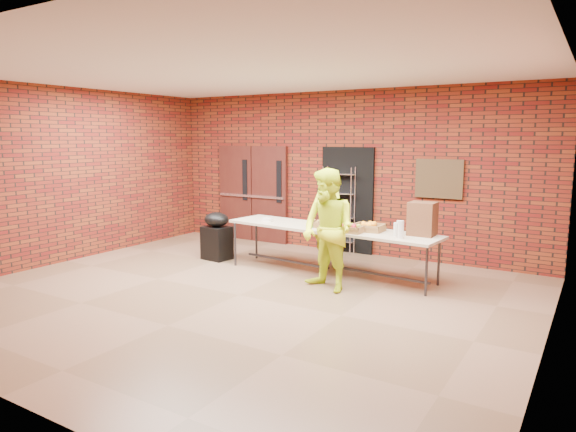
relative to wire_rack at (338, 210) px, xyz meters
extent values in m
cube|color=brown|center=(0.02, -3.32, -0.88)|extent=(8.00, 7.00, 0.04)
cube|color=silver|center=(0.02, -3.32, 2.36)|extent=(8.00, 7.00, 0.04)
cube|color=maroon|center=(0.02, 0.20, 0.74)|extent=(8.00, 0.04, 3.20)
cube|color=maroon|center=(-4.00, -3.32, 0.74)|extent=(0.04, 7.00, 3.20)
cube|color=maroon|center=(4.04, -3.32, 0.74)|extent=(0.04, 7.00, 3.20)
cube|color=#3F1812|center=(-2.63, 0.12, 0.19)|extent=(0.88, 0.08, 2.10)
cube|color=#3F1812|center=(-1.73, 0.12, 0.19)|extent=(0.88, 0.08, 2.10)
cube|color=black|center=(-2.35, 0.07, 0.49)|extent=(0.12, 0.02, 0.90)
cube|color=black|center=(-1.45, 0.07, 0.49)|extent=(0.12, 0.02, 0.90)
cube|color=silver|center=(-2.18, 0.06, 0.14)|extent=(1.70, 0.04, 0.05)
cube|color=black|center=(0.12, 0.14, 0.19)|extent=(1.10, 0.06, 2.10)
cube|color=#402D19|center=(1.92, 0.13, 0.69)|extent=(0.85, 0.04, 0.70)
cube|color=tan|center=(-0.22, -1.60, -0.06)|extent=(2.06, 1.03, 0.04)
cube|color=#333238|center=(-0.22, -1.60, -0.73)|extent=(1.76, 0.23, 0.03)
cylinder|color=#333238|center=(-1.10, -1.27, -0.47)|extent=(0.04, 0.04, 0.77)
cylinder|color=#333238|center=(0.66, -1.27, -0.47)|extent=(0.04, 0.04, 0.77)
cylinder|color=#333238|center=(-1.10, -1.93, -0.47)|extent=(0.04, 0.04, 0.77)
cylinder|color=#333238|center=(0.66, -1.93, -0.47)|extent=(0.04, 0.04, 0.77)
cube|color=tan|center=(1.50, -1.61, -0.08)|extent=(2.01, 0.99, 0.04)
cube|color=#333238|center=(1.50, -1.61, -0.73)|extent=(1.72, 0.21, 0.03)
cylinder|color=#333238|center=(0.64, -1.29, -0.48)|extent=(0.04, 0.04, 0.75)
cylinder|color=#333238|center=(2.36, -1.29, -0.48)|extent=(0.04, 0.04, 0.75)
cylinder|color=#333238|center=(0.64, -1.94, -0.48)|extent=(0.04, 0.04, 0.75)
cylinder|color=#333238|center=(2.36, -1.94, -0.48)|extent=(0.04, 0.04, 0.75)
cube|color=olive|center=(0.69, -1.68, -0.03)|extent=(0.47, 0.37, 0.07)
cube|color=olive|center=(1.29, -1.53, -0.03)|extent=(0.46, 0.36, 0.07)
cube|color=olive|center=(1.06, -1.78, -0.03)|extent=(0.44, 0.34, 0.07)
cylinder|color=#165522|center=(0.43, -1.65, -0.03)|extent=(0.41, 0.41, 0.02)
cube|color=silver|center=(-0.59, -1.66, -0.01)|extent=(0.16, 0.11, 0.05)
cube|color=brown|center=(2.12, -1.45, 0.19)|extent=(0.39, 0.35, 0.51)
cylinder|color=silver|center=(1.82, -1.77, 0.05)|extent=(0.07, 0.07, 0.22)
cylinder|color=silver|center=(1.93, -1.85, 0.07)|extent=(0.09, 0.09, 0.27)
cylinder|color=silver|center=(1.81, -1.60, 0.05)|extent=(0.07, 0.07, 0.22)
cube|color=black|center=(-1.69, -1.73, -0.54)|extent=(0.53, 0.45, 0.63)
ellipsoid|color=black|center=(-1.69, -1.73, -0.10)|extent=(0.52, 0.46, 0.27)
imported|color=#DDF91B|center=(0.35, -1.12, 0.01)|extent=(0.65, 0.45, 1.73)
imported|color=#DDF91B|center=(1.00, -2.40, 0.06)|extent=(1.07, 0.95, 1.84)
camera|label=1|loc=(4.42, -9.11, 1.42)|focal=32.00mm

